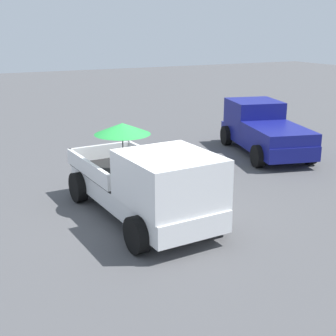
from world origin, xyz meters
name	(u,v)px	position (x,y,z in m)	size (l,w,h in m)	color
ground_plane	(141,216)	(0.00, 0.00, 0.00)	(80.00, 80.00, 0.00)	#4C4C4F
pickup_truck_main	(149,183)	(0.44, 0.02, 0.98)	(5.15, 2.49, 2.24)	black
pickup_truck_red	(264,129)	(-3.63, 6.55, 0.87)	(5.10, 3.09, 1.80)	black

